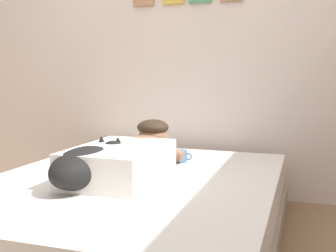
{
  "coord_description": "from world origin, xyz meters",
  "views": [
    {
      "loc": [
        0.88,
        -1.62,
        0.92
      ],
      "look_at": [
        0.11,
        0.68,
        0.62
      ],
      "focal_mm": 44.18,
      "sensor_mm": 36.0,
      "label": 1
    }
  ],
  "objects_px": {
    "bed": "(134,211)",
    "person_lying": "(130,155)",
    "pillow": "(140,151)",
    "coffee_cup": "(180,156)",
    "dog": "(88,165)",
    "cell_phone": "(134,181)"
  },
  "relations": [
    {
      "from": "bed",
      "to": "person_lying",
      "type": "distance_m",
      "value": 0.31
    },
    {
      "from": "cell_phone",
      "to": "coffee_cup",
      "type": "bearing_deg",
      "value": 81.36
    },
    {
      "from": "dog",
      "to": "cell_phone",
      "type": "distance_m",
      "value": 0.25
    },
    {
      "from": "person_lying",
      "to": "cell_phone",
      "type": "distance_m",
      "value": 0.21
    },
    {
      "from": "dog",
      "to": "pillow",
      "type": "bearing_deg",
      "value": 90.82
    },
    {
      "from": "bed",
      "to": "dog",
      "type": "bearing_deg",
      "value": -122.55
    },
    {
      "from": "person_lying",
      "to": "coffee_cup",
      "type": "height_order",
      "value": "person_lying"
    },
    {
      "from": "bed",
      "to": "person_lying",
      "type": "relative_size",
      "value": 2.08
    },
    {
      "from": "bed",
      "to": "cell_phone",
      "type": "height_order",
      "value": "cell_phone"
    },
    {
      "from": "pillow",
      "to": "coffee_cup",
      "type": "relative_size",
      "value": 4.16
    },
    {
      "from": "coffee_cup",
      "to": "cell_phone",
      "type": "distance_m",
      "value": 0.56
    },
    {
      "from": "bed",
      "to": "coffee_cup",
      "type": "relative_size",
      "value": 15.32
    },
    {
      "from": "coffee_cup",
      "to": "cell_phone",
      "type": "xyz_separation_m",
      "value": [
        -0.08,
        -0.56,
        -0.03
      ]
    },
    {
      "from": "person_lying",
      "to": "dog",
      "type": "height_order",
      "value": "person_lying"
    },
    {
      "from": "bed",
      "to": "cell_phone",
      "type": "xyz_separation_m",
      "value": [
        0.04,
        -0.09,
        0.19
      ]
    },
    {
      "from": "cell_phone",
      "to": "bed",
      "type": "bearing_deg",
      "value": 113.29
    },
    {
      "from": "pillow",
      "to": "person_lying",
      "type": "distance_m",
      "value": 0.42
    },
    {
      "from": "person_lying",
      "to": "cell_phone",
      "type": "relative_size",
      "value": 6.57
    },
    {
      "from": "pillow",
      "to": "coffee_cup",
      "type": "height_order",
      "value": "pillow"
    },
    {
      "from": "bed",
      "to": "cell_phone",
      "type": "relative_size",
      "value": 13.68
    },
    {
      "from": "pillow",
      "to": "cell_phone",
      "type": "distance_m",
      "value": 0.59
    },
    {
      "from": "person_lying",
      "to": "coffee_cup",
      "type": "xyz_separation_m",
      "value": [
        0.17,
        0.4,
        -0.07
      ]
    }
  ]
}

